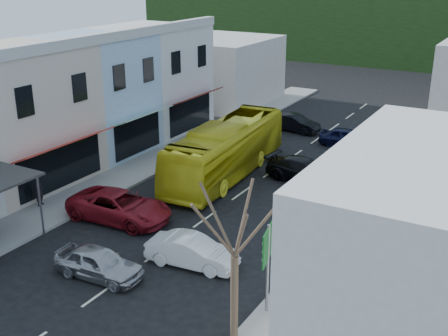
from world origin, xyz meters
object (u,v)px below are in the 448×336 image
Objects in this scene: bus at (226,152)px; car_white at (192,251)px; direction_sign at (268,271)px; street_tree at (235,256)px; car_red at (120,208)px; pedestrian_left at (39,191)px; traffic_signal at (433,94)px; car_silver at (98,262)px.

car_white is at bearing -72.29° from bus.
direction_sign is 0.52× the size of street_tree.
street_tree is at bearing -104.92° from direction_sign.
car_white is at bearing -112.67° from car_red.
bus reaches higher than pedestrian_left.
direction_sign is at bearing 87.57° from street_tree.
bus is at bearing -13.66° from car_red.
traffic_signal reaches higher than car_red.
traffic_signal is (15.10, 27.31, 1.65)m from pedestrian_left.
direction_sign is (14.90, -2.76, 0.87)m from pedestrian_left.
car_red is 10.86m from direction_sign.
pedestrian_left is 0.32× the size of traffic_signal.
car_white is 2.59× the size of pedestrian_left.
bus is 2.19× the size of traffic_signal.
pedestrian_left is 15.18m from direction_sign.
pedestrian_left is at bearing 157.03° from direction_sign.
bus is at bearing -46.12° from pedestrian_left.
street_tree is (4.32, -4.03, 2.88)m from car_white.
car_white is 6.07m from car_red.
car_silver and car_red have the same top height.
pedestrian_left is at bearing 55.69° from traffic_signal.
car_red is 2.71× the size of pedestrian_left.
traffic_signal reaches higher than direction_sign.
car_white is at bearing 146.77° from direction_sign.
direction_sign is 0.71× the size of traffic_signal.
car_red is 28.41m from traffic_signal.
pedestrian_left is at bearing 59.50° from car_silver.
traffic_signal reaches higher than bus.
car_red is at bearing 27.11° from car_silver.
traffic_signal is (10.35, 26.38, 1.95)m from car_red.
car_silver is 2.59× the size of pedestrian_left.
bus is 2.52× the size of car_red.
traffic_signal reaches higher than car_white.
car_white is at bearing 136.98° from street_tree.
pedestrian_left is at bearing 160.93° from street_tree.
car_red is 1.23× the size of direction_sign.
traffic_signal is (0.30, 32.43, -0.93)m from street_tree.
bus is 20.05m from traffic_signal.
direction_sign reaches higher than pedestrian_left.
traffic_signal reaches higher than pedestrian_left.
bus is 8.58m from car_red.
car_red is at bearing -104.57° from bus.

